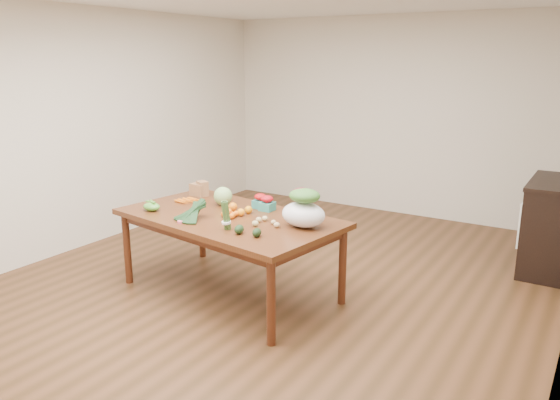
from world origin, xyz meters
The scene contains 25 objects.
floor centered at (0.00, 0.00, 0.00)m, with size 6.00×6.00×0.00m, color brown.
room_walls centered at (0.00, 0.00, 1.35)m, with size 5.02×6.02×2.70m.
dining_table centered at (-0.24, -0.45, 0.38)m, with size 2.01×1.12×0.75m, color #512412.
cabinet centered at (2.22, 1.76, 0.47)m, with size 0.52×1.02×0.94m, color black.
dish_towel centered at (1.96, 1.40, 0.55)m, with size 0.02×0.28×0.45m, color white.
paper_bag centered at (-0.95, -0.03, 0.83)m, with size 0.22×0.18×0.16m, color #9A6445, non-canonical shape.
cabbage centered at (-0.51, -0.19, 0.84)m, with size 0.18×0.18×0.18m, color #8DC16F.
strawberry_basket_a centered at (-0.15, -0.08, 0.81)m, with size 0.12×0.12×0.11m, color red, non-canonical shape.
strawberry_basket_b centered at (-0.04, -0.12, 0.81)m, with size 0.12×0.12×0.11m, color red, non-canonical shape.
orange_a centered at (-0.30, -0.31, 0.79)m, with size 0.08×0.08×0.08m, color #E2510D.
orange_b centered at (-0.13, -0.30, 0.79)m, with size 0.07×0.07×0.07m, color orange.
orange_c centered at (-0.14, -0.40, 0.78)m, with size 0.07×0.07×0.07m, color #F79F0F.
mandarin_cluster centered at (-0.21, -0.49, 0.79)m, with size 0.18×0.18×0.08m, color orange, non-canonical shape.
carrots centered at (-0.87, -0.27, 0.76)m, with size 0.22×0.22×0.03m, color orange, non-canonical shape.
snap_pea_bag centered at (-0.95, -0.70, 0.79)m, with size 0.17×0.13×0.08m, color #5A9733.
kale_bunch centered at (-0.45, -0.76, 0.83)m, with size 0.32×0.40×0.16m, color black, non-canonical shape.
asparagus_bundle centered at (-0.01, -0.80, 0.88)m, with size 0.08×0.08×0.25m, color #587F3A, non-canonical shape.
potato_a centered at (0.10, -0.48, 0.77)m, with size 0.06×0.05×0.05m, color tan.
potato_b centered at (0.14, -0.59, 0.78)m, with size 0.06×0.05×0.05m, color tan.
potato_c centered at (0.25, -0.47, 0.77)m, with size 0.05×0.04×0.04m, color tan.
potato_d centered at (0.13, -0.42, 0.77)m, with size 0.05×0.05×0.05m, color #D0B978.
potato_e centered at (0.32, -0.53, 0.77)m, with size 0.06×0.05×0.05m, color #DAB17E.
avocado_a centered at (0.14, -0.83, 0.79)m, with size 0.07×0.11×0.07m, color black.
avocado_b centered at (0.31, -0.81, 0.78)m, with size 0.07×0.10×0.07m, color black.
salad_bag centered at (0.49, -0.39, 0.90)m, with size 0.39×0.29×0.30m, color white, non-canonical shape.
Camera 1 is at (2.65, -4.23, 2.13)m, focal length 35.00 mm.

